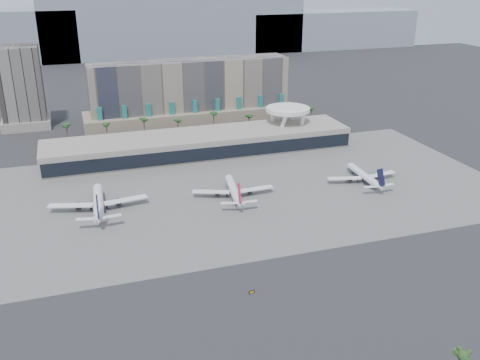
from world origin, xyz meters
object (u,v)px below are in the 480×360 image
object	(u,v)px
airliner_left	(98,202)
service_vehicle_a	(100,219)
airliner_right	(364,176)
service_vehicle_b	(241,206)
taxiway_sign	(252,292)
airliner_centre	(234,190)

from	to	relation	value
airliner_left	service_vehicle_a	distance (m)	11.79
airliner_right	service_vehicle_b	size ratio (longest dim) A/B	11.16
service_vehicle_a	taxiway_sign	bearing A→B (deg)	-73.23
airliner_centre	service_vehicle_b	world-z (taller)	airliner_centre
airliner_right	service_vehicle_b	xyz separation A→B (m)	(-66.68, -10.21, -2.40)
airliner_left	airliner_centre	size ratio (longest dim) A/B	1.13
airliner_left	taxiway_sign	xyz separation A→B (m)	(42.26, -80.45, -3.34)
airliner_centre	taxiway_sign	bearing A→B (deg)	-94.60
airliner_right	service_vehicle_b	bearing A→B (deg)	-168.90
airliner_centre	service_vehicle_a	distance (m)	60.68
airliner_centre	airliner_left	bearing A→B (deg)	-175.60
airliner_left	airliner_right	xyz separation A→B (m)	(125.88, -6.83, -0.55)
airliner_left	taxiway_sign	bearing A→B (deg)	-58.99
taxiway_sign	airliner_left	bearing A→B (deg)	101.06
airliner_left	service_vehicle_b	size ratio (longest dim) A/B	13.05
airliner_left	taxiway_sign	world-z (taller)	airliner_left
airliner_centre	airliner_right	bearing A→B (deg)	6.23
service_vehicle_b	service_vehicle_a	bearing A→B (deg)	-169.28
airliner_centre	service_vehicle_a	xyz separation A→B (m)	(-60.21, -7.24, -2.16)
airliner_left	service_vehicle_b	xyz separation A→B (m)	(59.20, -17.04, -2.96)
airliner_centre	service_vehicle_a	world-z (taller)	airliner_centre
airliner_centre	taxiway_sign	world-z (taller)	airliner_centre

